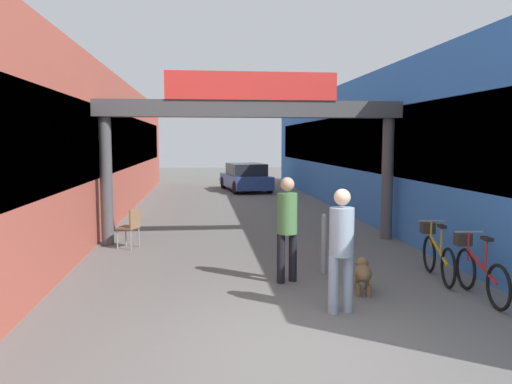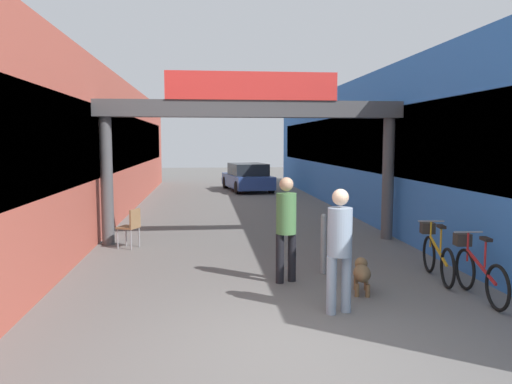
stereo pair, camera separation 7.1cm
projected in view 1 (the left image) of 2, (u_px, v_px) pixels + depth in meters
The scene contains 12 objects.
ground_plane at pixel (305, 348), 5.80m from camera, with size 80.00×80.00×0.00m, color #605E5B.
storefront_left at pixel (78, 148), 15.90m from camera, with size 3.00×26.00×4.33m.
storefront_right at pixel (385, 148), 17.01m from camera, with size 3.00×26.00×4.33m.
arcade_sign_gateway at pixel (251, 123), 11.65m from camera, with size 7.40×0.47×3.98m.
pedestrian_with_dog at pixel (341, 242), 6.89m from camera, with size 0.42×0.42×1.75m.
pedestrian_companion at pixel (287, 222), 8.41m from camera, with size 0.44×0.44×1.80m.
dog_on_leash at pixel (363, 272), 7.92m from camera, with size 0.42×0.73×0.51m.
bicycle_red_nearest at pixel (478, 269), 7.67m from camera, with size 0.46×1.69×0.98m.
bicycle_orange_second at pixel (436, 253), 8.75m from camera, with size 0.46×1.68×0.98m.
bollard_post_metal at pixel (324, 243), 9.03m from camera, with size 0.10×0.10×1.10m.
cafe_chair_wood_nearer at pixel (131, 224), 11.14m from camera, with size 0.53×0.53×0.89m.
parked_car_blue at pixel (246, 178), 24.09m from camera, with size 2.32×4.22×1.33m.
Camera 1 is at (-1.17, -5.49, 2.40)m, focal length 35.00 mm.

